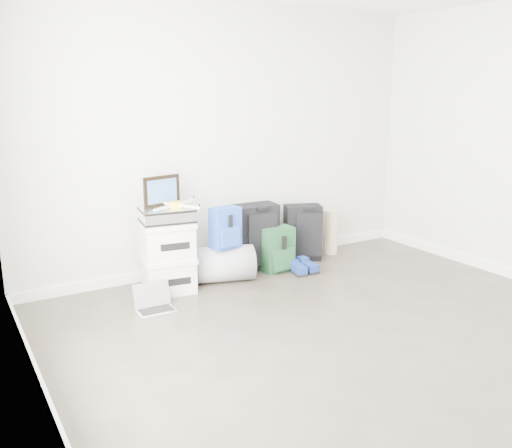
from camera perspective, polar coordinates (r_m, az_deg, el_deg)
ground at (r=4.08m, az=14.60°, el=-13.65°), size 5.00×5.00×0.00m
room_envelope at (r=3.64m, az=16.08°, el=11.29°), size 4.52×5.02×2.71m
boxes_stack at (r=5.14m, az=-9.21°, el=-3.42°), size 0.52×0.45×0.67m
briefcase at (r=5.03m, az=-9.38°, el=0.95°), size 0.51×0.40×0.13m
painting at (r=5.08m, az=-9.89°, el=3.45°), size 0.38×0.10×0.28m
drone at (r=5.02m, az=-8.49°, el=2.04°), size 0.52×0.52×0.05m
duffel_bag at (r=5.40m, az=-3.31°, el=-4.20°), size 0.65×0.51×0.35m
blue_backpack at (r=5.27m, az=-3.21°, el=-0.47°), size 0.31×0.25×0.40m
large_suitcase at (r=5.73m, az=0.02°, el=-1.33°), size 0.46×0.31×0.69m
green_backpack at (r=5.68m, az=2.31°, el=-2.77°), size 0.34×0.25×0.47m
carry_on at (r=6.05m, az=4.97°, el=-0.91°), size 0.45×0.38×0.62m
shoes at (r=5.70m, az=4.90°, el=-4.60°), size 0.27×0.31×0.10m
rolled_rug at (r=6.32m, az=7.85°, el=-0.83°), size 0.17×0.17×0.52m
laptop at (r=4.82m, az=-10.67°, el=-8.26°), size 0.33×0.24×0.23m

